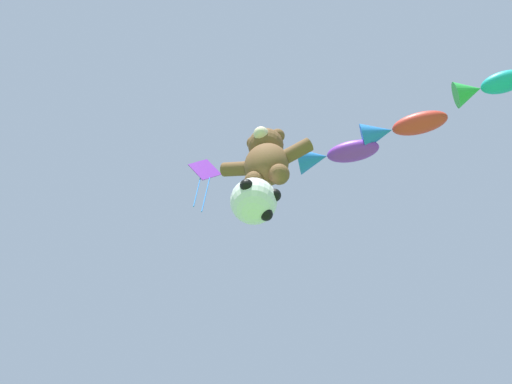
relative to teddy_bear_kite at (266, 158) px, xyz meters
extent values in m
ellipsoid|color=brown|center=(0.00, 0.01, -0.31)|extent=(1.08, 0.92, 1.32)
sphere|color=brown|center=(0.00, 0.01, 0.67)|extent=(0.91, 0.91, 0.91)
sphere|color=beige|center=(0.00, -0.38, 0.60)|extent=(0.38, 0.38, 0.38)
sphere|color=brown|center=(-0.33, 0.01, 1.03)|extent=(0.37, 0.37, 0.37)
cylinder|color=brown|center=(-0.79, 0.01, -0.08)|extent=(0.78, 0.35, 0.61)
sphere|color=brown|center=(-0.30, 0.01, -0.93)|extent=(0.49, 0.49, 0.49)
sphere|color=brown|center=(0.33, 0.01, 1.03)|extent=(0.37, 0.37, 0.37)
cylinder|color=brown|center=(0.79, 0.01, -0.08)|extent=(0.78, 0.35, 0.61)
sphere|color=brown|center=(0.30, 0.01, -0.93)|extent=(0.49, 0.49, 0.49)
sphere|color=white|center=(-0.33, 0.04, -1.72)|extent=(1.05, 1.05, 1.05)
sphere|color=black|center=(0.15, 0.04, -1.72)|extent=(0.29, 0.29, 0.29)
sphere|color=black|center=(-0.43, 0.36, -1.38)|extent=(0.29, 0.29, 0.29)
sphere|color=black|center=(-0.33, -0.44, -1.79)|extent=(0.29, 0.29, 0.29)
sphere|color=black|center=(-0.10, 0.20, -2.11)|extent=(0.29, 0.29, 0.29)
ellipsoid|color=purple|center=(2.08, 1.87, 2.43)|extent=(1.58, 0.80, 0.54)
cone|color=blue|center=(0.91, 1.74, 2.43)|extent=(0.92, 0.89, 0.80)
sphere|color=black|center=(2.57, 1.92, 2.57)|extent=(0.14, 0.14, 0.14)
ellipsoid|color=red|center=(4.11, 1.73, 2.66)|extent=(1.62, 0.73, 0.55)
cone|color=blue|center=(2.89, 1.66, 2.66)|extent=(0.92, 0.85, 0.80)
sphere|color=black|center=(4.62, 1.76, 2.80)|extent=(0.14, 0.14, 0.14)
ellipsoid|color=#19ADB2|center=(6.54, 1.26, 2.71)|extent=(1.27, 0.65, 0.52)
cone|color=green|center=(5.57, 1.24, 2.71)|extent=(0.71, 0.79, 0.77)
cube|color=purple|center=(-2.35, 1.28, 2.87)|extent=(0.86, 0.67, 1.07)
cylinder|color=blue|center=(-2.48, 1.27, 1.67)|extent=(0.03, 0.15, 1.72)
cylinder|color=blue|center=(-2.21, 1.31, 1.47)|extent=(0.03, 0.23, 2.11)
camera|label=1|loc=(1.91, -6.40, -12.22)|focal=40.00mm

